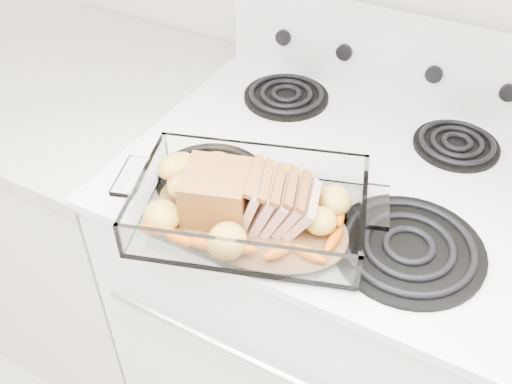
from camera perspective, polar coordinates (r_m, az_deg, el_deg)
The scene contains 5 objects.
electric_range at distance 1.45m, azimuth 6.44°, elevation -11.21°, with size 0.78×0.70×1.12m.
counter_left at distance 1.71m, azimuth -14.43°, elevation -2.78°, with size 0.58×0.68×0.93m.
baking_dish at distance 0.96m, azimuth -0.57°, elevation -1.96°, with size 0.38×0.25×0.07m.
pork_roast at distance 0.95m, azimuth -1.72°, elevation -0.21°, with size 0.22×0.11×0.09m.
roast_vegetables at distance 0.98m, azimuth 0.26°, elevation -0.22°, with size 0.36×0.20×0.04m.
Camera 1 is at (0.27, 0.82, 1.63)m, focal length 40.00 mm.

